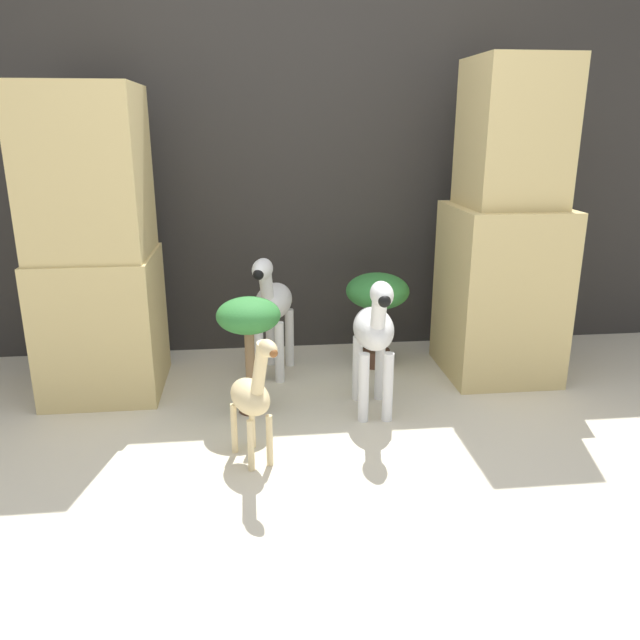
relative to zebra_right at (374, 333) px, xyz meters
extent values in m
plane|color=beige|center=(-0.28, -0.60, -0.42)|extent=(14.00, 14.00, 0.00)
cube|color=#2D2B28|center=(-0.28, 1.05, 0.68)|extent=(6.40, 0.08, 2.20)
cube|color=#D1B775|center=(-1.37, 0.46, -0.05)|extent=(0.59, 0.62, 0.74)
cube|color=#D1B775|center=(-1.37, 0.46, 0.74)|extent=(0.56, 0.59, 0.83)
cube|color=#D1B775|center=(0.80, 0.46, 0.06)|extent=(0.59, 0.62, 0.96)
cube|color=#D1B775|center=(0.80, 0.46, 0.91)|extent=(0.47, 0.50, 0.75)
cylinder|color=white|center=(0.05, -0.09, -0.24)|extent=(0.05, 0.05, 0.35)
cylinder|color=white|center=(-0.06, -0.09, -0.24)|extent=(0.05, 0.05, 0.35)
cylinder|color=white|center=(0.07, 0.15, -0.24)|extent=(0.05, 0.05, 0.35)
cylinder|color=white|center=(-0.05, 0.16, -0.24)|extent=(0.05, 0.05, 0.35)
ellipsoid|color=white|center=(0.00, 0.03, 0.01)|extent=(0.21, 0.37, 0.20)
cylinder|color=white|center=(-0.01, -0.12, 0.15)|extent=(0.08, 0.13, 0.22)
ellipsoid|color=white|center=(-0.01, -0.18, 0.24)|extent=(0.11, 0.19, 0.11)
sphere|color=black|center=(-0.01, -0.26, 0.23)|extent=(0.06, 0.06, 0.06)
cube|color=black|center=(-0.01, -0.12, 0.16)|extent=(0.02, 0.08, 0.19)
cylinder|color=white|center=(-0.44, 0.44, -0.24)|extent=(0.05, 0.05, 0.35)
cylinder|color=white|center=(-0.55, 0.47, -0.24)|extent=(0.05, 0.05, 0.35)
cylinder|color=white|center=(-0.37, 0.68, -0.24)|extent=(0.05, 0.05, 0.35)
cylinder|color=white|center=(-0.48, 0.71, -0.24)|extent=(0.05, 0.05, 0.35)
ellipsoid|color=white|center=(-0.46, 0.58, 0.01)|extent=(0.29, 0.40, 0.20)
cylinder|color=white|center=(-0.50, 0.43, 0.15)|extent=(0.10, 0.15, 0.22)
ellipsoid|color=white|center=(-0.52, 0.37, 0.24)|extent=(0.15, 0.21, 0.11)
sphere|color=black|center=(-0.54, 0.29, 0.23)|extent=(0.06, 0.06, 0.06)
cube|color=black|center=(-0.50, 0.43, 0.16)|extent=(0.04, 0.08, 0.19)
cylinder|color=beige|center=(-0.53, -0.45, -0.30)|extent=(0.03, 0.03, 0.23)
cylinder|color=beige|center=(-0.61, -0.49, -0.30)|extent=(0.03, 0.03, 0.23)
cylinder|color=beige|center=(-0.60, -0.29, -0.30)|extent=(0.03, 0.03, 0.23)
cylinder|color=beige|center=(-0.68, -0.33, -0.30)|extent=(0.03, 0.03, 0.23)
ellipsoid|color=beige|center=(-0.60, -0.39, -0.13)|extent=(0.23, 0.29, 0.14)
cylinder|color=beige|center=(-0.56, -0.49, 0.03)|extent=(0.10, 0.14, 0.27)
ellipsoid|color=beige|center=(-0.53, -0.56, 0.15)|extent=(0.10, 0.13, 0.07)
sphere|color=brown|center=(-0.51, -0.60, 0.14)|extent=(0.03, 0.03, 0.03)
cylinder|color=#513323|center=(0.14, 0.62, -0.37)|extent=(0.17, 0.17, 0.10)
cylinder|color=brown|center=(0.14, 0.62, -0.19)|extent=(0.03, 0.03, 0.26)
ellipsoid|color=#337F38|center=(0.14, 0.62, 0.04)|extent=(0.37, 0.37, 0.20)
cylinder|color=#513323|center=(-0.60, 0.08, -0.36)|extent=(0.13, 0.13, 0.11)
cylinder|color=brown|center=(-0.60, 0.08, -0.15)|extent=(0.05, 0.05, 0.31)
ellipsoid|color=#337F38|center=(-0.60, 0.08, 0.09)|extent=(0.31, 0.31, 0.17)
camera|label=1|loc=(-0.58, -2.80, 0.97)|focal=35.00mm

